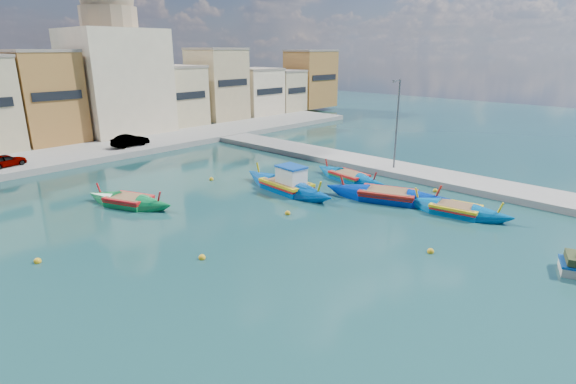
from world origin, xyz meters
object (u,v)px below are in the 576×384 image
luzzu_cyan_mid (349,177)px  luzzu_green (129,202)px  luzzu_cyan_south (455,211)px  luzzu_blue_south (388,197)px  church_block (114,66)px  quay_street_lamp (397,124)px  luzzu_turquoise_cabin (287,186)px

luzzu_cyan_mid → luzzu_green: (-15.53, 7.43, 0.01)m
luzzu_cyan_south → luzzu_blue_south: bearing=97.1°
church_block → quay_street_lamp: size_ratio=2.39×
luzzu_green → luzzu_blue_south: (13.16, -12.49, 0.04)m
church_block → luzzu_turquoise_cabin: size_ratio=1.90×
church_block → quay_street_lamp: (7.44, -34.00, -4.07)m
church_block → luzzu_cyan_south: size_ratio=2.51×
luzzu_green → luzzu_cyan_south: 22.03m
luzzu_green → luzzu_turquoise_cabin: bearing=-29.7°
luzzu_cyan_mid → quay_street_lamp: bearing=-18.4°
quay_street_lamp → luzzu_blue_south: quay_street_lamp is taller
luzzu_turquoise_cabin → luzzu_green: bearing=150.3°
quay_street_lamp → luzzu_turquoise_cabin: quay_street_lamp is taller
luzzu_cyan_mid → church_block: bearing=95.2°
church_block → luzzu_turquoise_cabin: (-2.65, -30.75, -8.03)m
luzzu_blue_south → luzzu_cyan_south: size_ratio=1.28×
church_block → luzzu_cyan_south: bearing=-88.4°
luzzu_green → church_block: bearing=63.4°
church_block → luzzu_blue_south: size_ratio=1.97×
luzzu_cyan_mid → luzzu_cyan_south: 9.94m
luzzu_blue_south → luzzu_turquoise_cabin: bearing=115.4°
church_block → luzzu_cyan_mid: size_ratio=2.42×
luzzu_turquoise_cabin → luzzu_green: 11.42m
luzzu_cyan_mid → luzzu_green: size_ratio=1.05×
luzzu_cyan_south → quay_street_lamp: bearing=53.0°
luzzu_turquoise_cabin → luzzu_cyan_south: luzzu_turquoise_cabin is taller
luzzu_cyan_south → luzzu_turquoise_cabin: bearing=108.4°
luzzu_cyan_mid → luzzu_cyan_south: luzzu_cyan_south is taller
luzzu_green → quay_street_lamp: bearing=-24.0°
church_block → luzzu_green: 29.21m
luzzu_green → luzzu_cyan_south: size_ratio=0.98×
quay_street_lamp → luzzu_cyan_south: (-6.25, -8.30, -4.09)m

